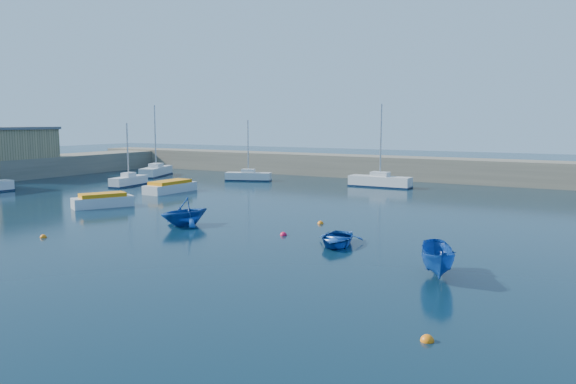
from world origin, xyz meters
The scene contains 16 objects.
ground centered at (0.00, 0.00, 0.00)m, with size 220.00×220.00×0.00m, color black.
back_wall centered at (0.00, 46.00, 1.30)m, with size 96.00×4.50×2.60m, color #716956.
brick_shed_a centered at (-42.00, 24.00, 4.10)m, with size 6.00×8.00×3.40m, color #948156.
sailboat_3 centered at (-24.45, 24.88, 0.56)m, with size 2.03×5.00×6.59m.
sailboat_4 centered at (-29.50, 34.47, 0.62)m, with size 4.13×6.82×8.71m.
sailboat_5 centered at (-16.42, 35.43, 0.53)m, with size 5.35×3.12×6.89m.
sailboat_6 centered at (-1.20, 37.14, 0.62)m, with size 6.44×1.82×8.52m.
motorboat_1 centered at (-15.48, 13.27, 0.53)m, with size 3.59×4.80×1.12m.
motorboat_2 centered at (-17.09, 23.02, 0.54)m, with size 2.05×5.60×1.15m.
dinghy_center centered at (6.44, 9.94, 0.37)m, with size 2.54×3.56×0.74m, color #164699.
dinghy_left centered at (-4.70, 10.37, 0.92)m, with size 3.01×3.49×1.84m, color #164699.
dinghy_right centered at (12.93, 6.46, 0.72)m, with size 1.41×3.75×1.45m, color #164699.
buoy_0 centered at (-9.37, 3.24, 0.00)m, with size 0.39×0.39×0.39m, color orange.
buoy_1 centered at (2.54, 10.81, 0.00)m, with size 0.43×0.43×0.43m, color red.
buoy_3 centered at (2.79, 15.30, 0.00)m, with size 0.41×0.41×0.41m, color orange.
buoy_5 centered at (14.59, -1.02, 0.00)m, with size 0.44×0.44×0.44m, color orange.
Camera 1 is at (19.10, -17.69, 6.81)m, focal length 35.00 mm.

